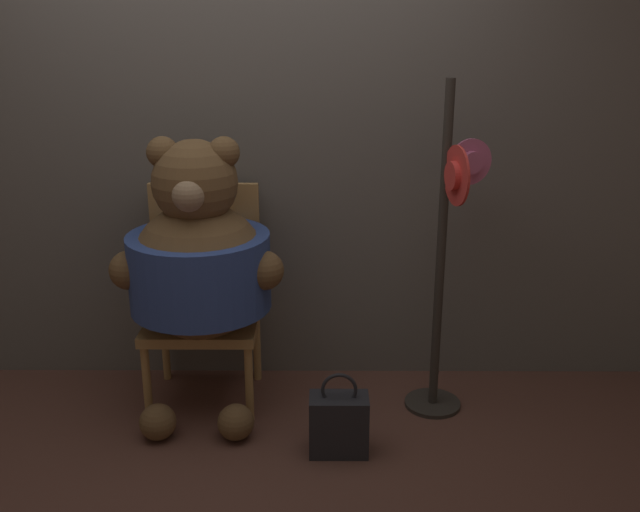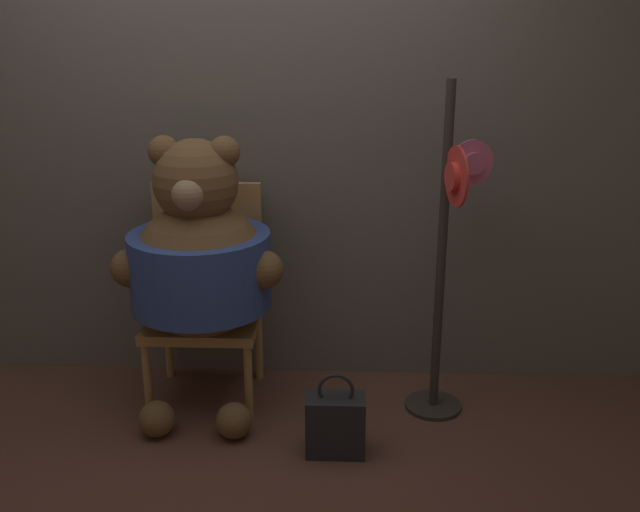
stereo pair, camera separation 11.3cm
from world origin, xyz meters
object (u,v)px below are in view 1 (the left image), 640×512
Objects in this scene: chair at (204,291)px; handbag_on_ground at (339,423)px; hat_display_rack at (448,247)px; teddy_bear at (199,262)px.

handbag_on_ground is (0.67, -0.57, -0.41)m from chair.
hat_display_rack is 0.96m from handbag_on_ground.
teddy_bear is 0.84× the size of hat_display_rack.
handbag_on_ground is at bearing -141.94° from hat_display_rack.
chair is 2.73× the size of handbag_on_ground.
handbag_on_ground is at bearing -40.41° from chair.
chair is 0.67× the size of hat_display_rack.
chair is at bearing 139.59° from handbag_on_ground.
chair is at bearing 171.79° from hat_display_rack.
teddy_bear is 1.17m from hat_display_rack.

